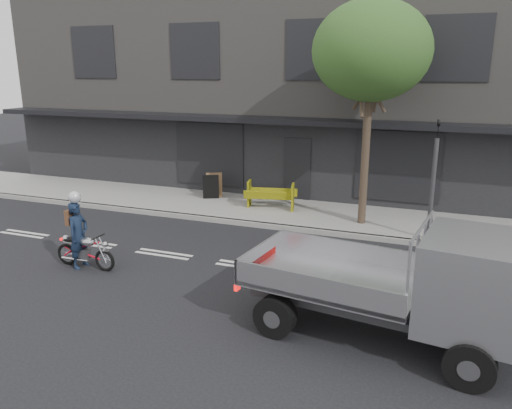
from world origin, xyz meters
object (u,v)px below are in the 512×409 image
(street_tree, at_px, (371,51))
(sandwich_board, at_px, (211,187))
(construction_barrier, at_px, (268,196))
(motorcycle, at_px, (85,250))
(flatbed_ute, at_px, (449,284))
(traffic_light_pole, at_px, (432,187))
(rider, at_px, (79,235))

(street_tree, height_order, sandwich_board, street_tree)
(street_tree, relative_size, construction_barrier, 4.00)
(motorcycle, bearing_deg, flatbed_ute, -5.71)
(motorcycle, distance_m, flatbed_ute, 8.50)
(street_tree, xyz_separation_m, traffic_light_pole, (2.00, -0.85, -3.63))
(rider, bearing_deg, construction_barrier, -24.66)
(traffic_light_pole, xyz_separation_m, motorcycle, (-7.95, -4.82, -1.20))
(sandwich_board, bearing_deg, traffic_light_pole, -37.40)
(rider, bearing_deg, motorcycle, -89.05)
(rider, height_order, flatbed_ute, flatbed_ute)
(flatbed_ute, xyz_separation_m, sandwich_board, (-8.09, 7.61, -0.70))
(flatbed_ute, bearing_deg, traffic_light_pole, 102.25)
(street_tree, bearing_deg, sandwich_board, 170.36)
(street_tree, bearing_deg, traffic_light_pole, -23.03)
(flatbed_ute, bearing_deg, sandwich_board, 144.56)
(traffic_light_pole, distance_m, flatbed_ute, 5.83)
(street_tree, relative_size, flatbed_ute, 1.30)
(motorcycle, height_order, construction_barrier, construction_barrier)
(motorcycle, distance_m, construction_barrier, 6.63)
(rider, relative_size, construction_barrier, 0.99)
(traffic_light_pole, distance_m, motorcycle, 9.37)
(traffic_light_pole, bearing_deg, rider, -149.22)
(street_tree, bearing_deg, motorcycle, -136.35)
(construction_barrier, xyz_separation_m, sandwich_board, (-2.43, 0.60, -0.01))
(rider, distance_m, sandwich_board, 6.65)
(construction_barrier, bearing_deg, street_tree, -6.39)
(street_tree, distance_m, flatbed_ute, 8.12)
(rider, distance_m, flatbed_ute, 8.62)
(motorcycle, relative_size, construction_barrier, 1.02)
(flatbed_ute, xyz_separation_m, construction_barrier, (-5.66, 7.01, -0.69))
(street_tree, relative_size, sandwich_board, 7.28)
(street_tree, distance_m, traffic_light_pole, 4.23)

